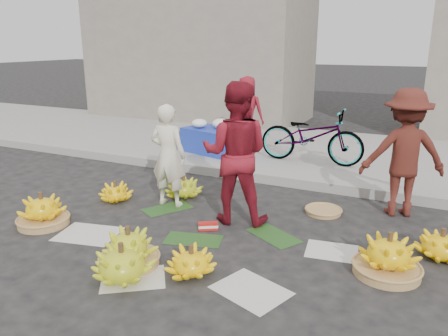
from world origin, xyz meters
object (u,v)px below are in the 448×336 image
at_px(banana_bunch_4, 388,256).
at_px(bicycle, 312,136).
at_px(vendor_cream, 168,156).
at_px(flower_table, 214,139).
at_px(banana_bunch_0, 42,211).

xyz_separation_m(banana_bunch_4, bicycle, (-1.64, 3.30, 0.41)).
xyz_separation_m(vendor_cream, bicycle, (1.31, 2.59, -0.10)).
bearing_deg(banana_bunch_4, flower_table, 137.55).
relative_size(banana_bunch_4, bicycle, 0.40).
bearing_deg(flower_table, banana_bunch_4, -27.93).
bearing_deg(vendor_cream, flower_table, -80.32).
height_order(banana_bunch_0, banana_bunch_4, banana_bunch_4).
distance_m(banana_bunch_0, flower_table, 3.83).
height_order(vendor_cream, flower_table, vendor_cream).
relative_size(banana_bunch_0, flower_table, 0.52).
bearing_deg(flower_table, bicycle, 16.96).
bearing_deg(bicycle, banana_bunch_0, 148.62).
bearing_deg(banana_bunch_0, flower_table, 83.16).
bearing_deg(bicycle, vendor_cream, 153.04).
bearing_deg(flower_table, vendor_cream, -62.46).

